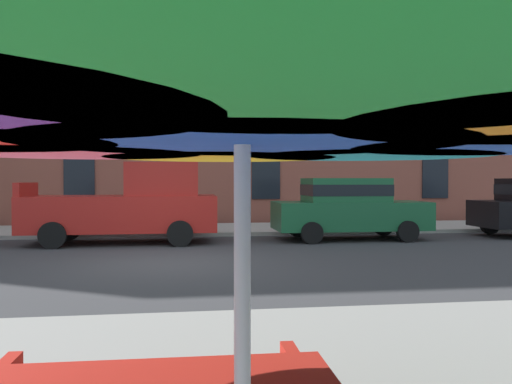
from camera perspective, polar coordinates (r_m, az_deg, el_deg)
ground_plane at (r=10.95m, az=-9.51°, el=-7.75°), size 120.00×120.00×0.00m
sidewalk_far at (r=17.69m, az=-8.97°, el=-4.11°), size 56.00×3.60×0.12m
apartment_building at (r=26.99m, az=-8.76°, el=18.24°), size 41.67×12.08×19.20m
pickup_red at (r=14.60m, az=-13.61°, el=-1.46°), size 5.10×2.12×2.20m
sedan_green at (r=15.30m, az=10.10°, el=-1.61°), size 4.40×1.98×1.78m
patio_umbrella at (r=1.85m, az=-1.52°, el=11.05°), size 3.38×3.38×2.28m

